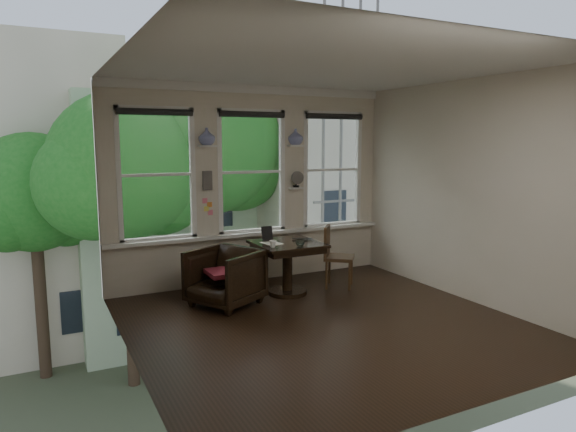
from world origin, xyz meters
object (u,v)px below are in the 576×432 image
armchair_left (225,277)px  side_chair_right (339,257)px  mug (273,244)px  table (287,268)px  laptop (302,240)px

armchair_left → side_chair_right: size_ratio=0.91×
side_chair_right → mug: (-1.18, -0.17, 0.34)m
table → armchair_left: armchair_left is taller
side_chair_right → laptop: (-0.60, 0.07, 0.30)m
armchair_left → mug: 0.78m
mug → laptop: bearing=22.7°
laptop → mug: mug is taller
armchair_left → side_chair_right: side_chair_right is taller
table → laptop: (0.25, 0.03, 0.39)m
table → armchair_left: (-0.97, -0.09, 0.01)m
table → laptop: 0.46m
laptop → mug: (-0.58, -0.24, 0.04)m
table → side_chair_right: side_chair_right is taller
side_chair_right → laptop: 0.67m
table → armchair_left: bearing=-174.7°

